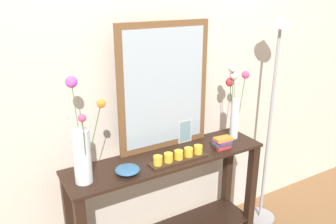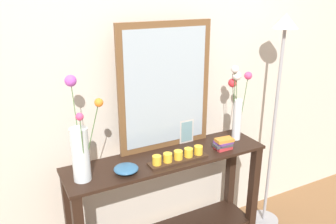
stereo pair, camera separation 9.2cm
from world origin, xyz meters
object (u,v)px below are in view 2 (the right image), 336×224
Objects in this scene: mirror_leaning at (165,87)px; floor_lamp at (278,91)px; book_stack at (223,144)px; picture_frame_small at (186,131)px; decorative_bowl at (126,169)px; console_table at (168,200)px; candle_tray at (178,157)px; vase_right at (237,103)px; tall_vase_left at (80,147)px.

mirror_leaning is 0.49× the size of floor_lamp.
book_stack is (0.32, -0.22, -0.38)m from mirror_leaning.
floor_lamp is (0.54, 0.10, 0.27)m from book_stack.
picture_frame_small is 0.57m from decorative_bowl.
decorative_bowl is at bearing -167.13° from console_table.
picture_frame_small is at bearing 170.92° from floor_lamp.
mirror_leaning is 2.12× the size of candle_tray.
book_stack reaches higher than candle_tray.
mirror_leaning is 0.53m from vase_right.
decorative_bowl is 1.27m from floor_lamp.
floor_lamp is (0.71, -0.11, 0.23)m from picture_frame_small.
vase_right is 0.31m from book_stack.
mirror_leaning is 5.76× the size of decorative_bowl.
tall_vase_left is 0.95m from book_stack.
floor_lamp is (0.37, -0.00, 0.04)m from vase_right.
tall_vase_left is 1.11m from vase_right.
tall_vase_left is 4.05× the size of decorative_bowl.
tall_vase_left is (-0.55, -0.03, 0.53)m from console_table.
vase_right reaches higher than picture_frame_small.
floor_lamp is (1.23, 0.09, 0.28)m from decorative_bowl.
candle_tray is 0.94m from floor_lamp.
book_stack is at bearing -51.60° from picture_frame_small.
book_stack is at bearing -34.06° from mirror_leaning.
book_stack reaches higher than console_table.
console_table is 2.47× the size of vase_right.
console_table is 0.77m from tall_vase_left.
tall_vase_left is 0.30m from decorative_bowl.
candle_tray is (0.58, -0.05, -0.17)m from tall_vase_left.
candle_tray is 0.34m from decorative_bowl.
book_stack is (0.38, -0.08, 0.37)m from console_table.
console_table is at bearing -177.88° from vase_right.
vase_right is at bearing 179.64° from floor_lamp.
floor_lamp is (0.86, -0.12, -0.11)m from mirror_leaning.
mirror_leaning is 0.54m from book_stack.
tall_vase_left is 1.49× the size of candle_tray.
candle_tray is 0.35m from book_stack.
console_table is 0.53m from book_stack.
vase_right is 3.72× the size of decorative_bowl.
picture_frame_small is at bearing -3.52° from mirror_leaning.
console_table is at bearing -111.29° from mirror_leaning.
console_table is 0.48m from decorative_bowl.
book_stack is at bearing -0.47° from decorative_bowl.
console_table is at bearing 110.00° from candle_tray.
floor_lamp reaches higher than picture_frame_small.
picture_frame_small reaches higher than console_table.
mirror_leaning reaches higher than decorative_bowl.
picture_frame_small is 0.10× the size of floor_lamp.
mirror_leaning is at bearing 15.36° from tall_vase_left.
picture_frame_small is (0.16, -0.01, -0.33)m from mirror_leaning.
floor_lamp is (0.89, 0.10, 0.28)m from candle_tray.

